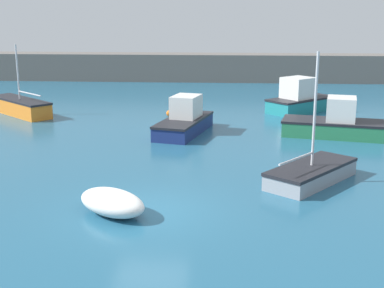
{
  "coord_description": "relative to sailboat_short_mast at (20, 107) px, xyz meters",
  "views": [
    {
      "loc": [
        2.49,
        -16.53,
        6.54
      ],
      "look_at": [
        0.98,
        6.35,
        0.72
      ],
      "focal_mm": 50.0,
      "sensor_mm": 36.0,
      "label": 1
    }
  ],
  "objects": [
    {
      "name": "harbor_breakwater",
      "position": [
        10.56,
        17.26,
        0.72
      ],
      "size": [
        44.9,
        2.93,
        2.48
      ],
      "primitive_type": "cube",
      "color": "#66605B",
      "rests_on": "ground_plane"
    },
    {
      "name": "mooring_buoy_orange",
      "position": [
        9.48,
        0.08,
        -0.33
      ],
      "size": [
        0.38,
        0.38,
        0.38
      ],
      "primitive_type": "sphere",
      "color": "orange",
      "rests_on": "ground_plane"
    },
    {
      "name": "ground_plane",
      "position": [
        10.56,
        -16.04,
        -0.62
      ],
      "size": [
        120.0,
        120.0,
        0.2
      ],
      "primitive_type": "cube",
      "color": "#235B7A"
    },
    {
      "name": "open_tender_yellow",
      "position": [
        9.37,
        -16.36,
        -0.11
      ],
      "size": [
        2.99,
        2.76,
        0.81
      ],
      "rotation": [
        0.0,
        0.0,
        5.63
      ],
      "color": "white",
      "rests_on": "ground_plane"
    },
    {
      "name": "motorboat_with_cabin",
      "position": [
        18.73,
        -4.72,
        0.17
      ],
      "size": [
        5.52,
        3.14,
        2.09
      ],
      "rotation": [
        0.0,
        0.0,
        2.93
      ],
      "color": "#287A4C",
      "rests_on": "ground_plane"
    },
    {
      "name": "sailboat_twin_hulled",
      "position": [
        16.36,
        -12.57,
        -0.15
      ],
      "size": [
        4.02,
        4.42,
        5.03
      ],
      "rotation": [
        0.0,
        0.0,
        0.89
      ],
      "color": "gray",
      "rests_on": "ground_plane"
    },
    {
      "name": "sailboat_short_mast",
      "position": [
        0.0,
        0.0,
        0.0
      ],
      "size": [
        5.11,
        4.8,
        4.4
      ],
      "rotation": [
        0.0,
        0.0,
        2.41
      ],
      "color": "orange",
      "rests_on": "ground_plane"
    },
    {
      "name": "motorboat_grey_hull",
      "position": [
        10.79,
        -4.41,
        0.16
      ],
      "size": [
        3.06,
        5.39,
        2.0
      ],
      "rotation": [
        0.0,
        0.0,
        4.46
      ],
      "color": "navy",
      "rests_on": "ground_plane"
    },
    {
      "name": "cabin_cruiser_white",
      "position": [
        17.8,
        2.16,
        0.3
      ],
      "size": [
        4.87,
        4.68,
        2.26
      ],
      "rotation": [
        0.0,
        0.0,
        0.74
      ],
      "color": "teal",
      "rests_on": "ground_plane"
    }
  ]
}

